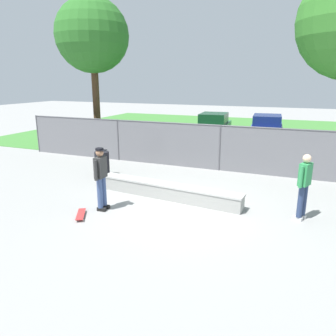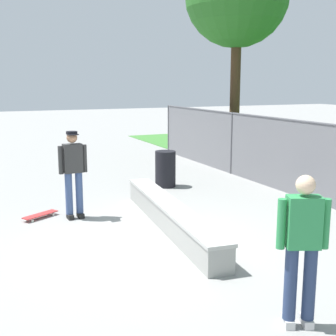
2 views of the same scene
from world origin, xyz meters
name	(u,v)px [view 1 (image 1 of 2)]	position (x,y,z in m)	size (l,w,h in m)	color
ground_plane	(181,209)	(0.00, 0.00, 0.00)	(80.00, 80.00, 0.00)	gray
grass_strip	(254,134)	(0.00, 14.91, 0.01)	(31.40, 20.00, 0.02)	#3D7A33
concrete_ledge	(168,191)	(-0.71, 0.67, 0.25)	(4.91, 0.96, 0.49)	#999993
skateboarder	(101,176)	(-2.13, -0.91, 1.03)	(0.31, 0.60, 1.84)	black
skateboard	(81,214)	(-2.40, -1.59, 0.07)	(0.58, 0.79, 0.09)	red
chainlink_fence	(220,146)	(0.00, 4.61, 1.04)	(19.47, 0.07, 1.92)	#4C4C51
tree_near_left	(92,36)	(-6.88, 5.93, 5.76)	(3.60, 3.60, 7.60)	#47301E
tree_near_right	(93,36)	(-6.86, 5.96, 5.76)	(3.32, 3.32, 7.46)	#47301E
car_green	(213,126)	(-2.13, 11.71, 0.84)	(2.28, 4.33, 1.66)	#1E6638
car_blue	(266,129)	(1.12, 11.86, 0.84)	(2.28, 4.33, 1.66)	#233D9E
bystander	(304,184)	(3.25, 0.55, 1.01)	(0.39, 0.56, 1.82)	beige
trash_bin	(102,164)	(-4.05, 2.01, 0.49)	(0.56, 0.56, 0.99)	black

